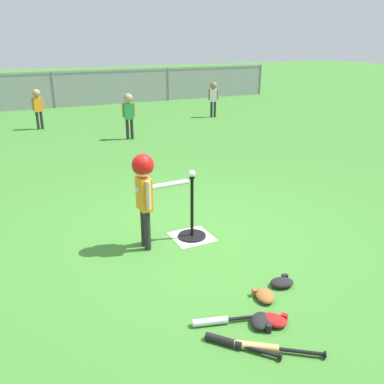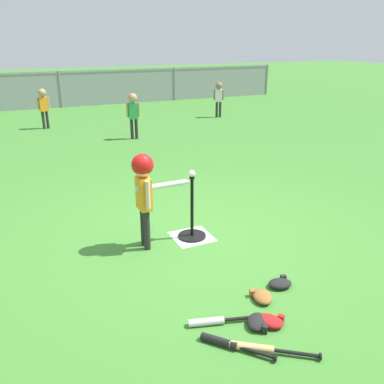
# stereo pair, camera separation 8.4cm
# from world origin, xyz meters

# --- Properties ---
(ground_plane) EXTENTS (60.00, 60.00, 0.00)m
(ground_plane) POSITION_xyz_m (0.00, 0.00, 0.00)
(ground_plane) COLOR #3D7A2D
(home_plate) EXTENTS (0.44, 0.44, 0.01)m
(home_plate) POSITION_xyz_m (-0.07, 0.04, 0.00)
(home_plate) COLOR white
(home_plate) RESTS_ON ground_plane
(batting_tee) EXTENTS (0.32, 0.32, 0.73)m
(batting_tee) POSITION_xyz_m (-0.07, 0.04, 0.12)
(batting_tee) COLOR black
(batting_tee) RESTS_ON ground_plane
(baseball_on_tee) EXTENTS (0.07, 0.07, 0.07)m
(baseball_on_tee) POSITION_xyz_m (-0.07, 0.04, 0.76)
(baseball_on_tee) COLOR white
(baseball_on_tee) RESTS_ON batting_tee
(batter_child) EXTENTS (0.63, 0.30, 1.05)m
(batter_child) POSITION_xyz_m (-0.61, 0.03, 0.75)
(batter_child) COLOR #262626
(batter_child) RESTS_ON ground_plane
(fielder_near_left) EXTENTS (0.30, 0.20, 1.01)m
(fielder_near_left) POSITION_xyz_m (0.81, 5.04, 0.65)
(fielder_near_left) COLOR #262626
(fielder_near_left) RESTS_ON ground_plane
(fielder_deep_center) EXTENTS (0.29, 0.19, 0.98)m
(fielder_deep_center) POSITION_xyz_m (-0.87, 7.06, 0.63)
(fielder_deep_center) COLOR #262626
(fielder_deep_center) RESTS_ON ground_plane
(fielder_near_right) EXTENTS (0.26, 0.20, 0.98)m
(fielder_near_right) POSITION_xyz_m (3.83, 6.66, 0.63)
(fielder_near_right) COLOR #262626
(fielder_near_right) RESTS_ON ground_plane
(spare_bat_silver) EXTENTS (0.57, 0.21, 0.06)m
(spare_bat_silver) POSITION_xyz_m (-0.55, -1.43, 0.03)
(spare_bat_silver) COLOR silver
(spare_bat_silver) RESTS_ON ground_plane
(spare_bat_wood) EXTENTS (0.56, 0.43, 0.06)m
(spare_bat_wood) POSITION_xyz_m (-0.39, -1.85, 0.03)
(spare_bat_wood) COLOR #DBB266
(spare_bat_wood) RESTS_ON ground_plane
(spare_bat_black) EXTENTS (0.42, 0.47, 0.06)m
(spare_bat_black) POSITION_xyz_m (-0.59, -1.70, 0.03)
(spare_bat_black) COLOR black
(spare_bat_black) RESTS_ON ground_plane
(glove_by_plate) EXTENTS (0.22, 0.26, 0.07)m
(glove_by_plate) POSITION_xyz_m (-0.03, -1.32, 0.04)
(glove_by_plate) COLOR brown
(glove_by_plate) RESTS_ON ground_plane
(glove_near_bats) EXTENTS (0.25, 0.20, 0.07)m
(glove_near_bats) POSITION_xyz_m (0.24, -1.22, 0.04)
(glove_near_bats) COLOR black
(glove_near_bats) RESTS_ON ground_plane
(glove_tossed_aside) EXTENTS (0.27, 0.27, 0.07)m
(glove_tossed_aside) POSITION_xyz_m (-0.25, -1.59, 0.04)
(glove_tossed_aside) COLOR black
(glove_tossed_aside) RESTS_ON ground_plane
(glove_outfield_drop) EXTENTS (0.26, 0.27, 0.07)m
(glove_outfield_drop) POSITION_xyz_m (-0.15, -1.62, 0.04)
(glove_outfield_drop) COLOR #B21919
(glove_outfield_drop) RESTS_ON ground_plane
(outfield_fence) EXTENTS (16.06, 0.06, 1.15)m
(outfield_fence) POSITION_xyz_m (0.00, 10.36, 0.62)
(outfield_fence) COLOR slate
(outfield_fence) RESTS_ON ground_plane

